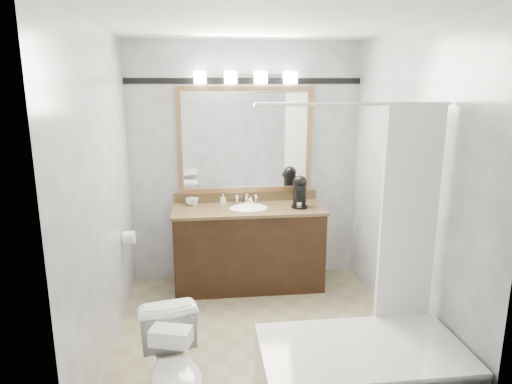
# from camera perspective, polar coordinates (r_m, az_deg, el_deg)

# --- Properties ---
(room) EXTENTS (2.42, 2.62, 2.52)m
(room) POSITION_cam_1_polar(r_m,az_deg,el_deg) (3.54, 0.70, -0.10)
(room) COLOR gray
(room) RESTS_ON ground
(vanity) EXTENTS (1.53, 0.58, 0.97)m
(vanity) POSITION_cam_1_polar(r_m,az_deg,el_deg) (4.74, -0.94, -6.72)
(vanity) COLOR black
(vanity) RESTS_ON ground
(mirror) EXTENTS (1.40, 0.04, 1.10)m
(mirror) POSITION_cam_1_polar(r_m,az_deg,el_deg) (4.75, -1.33, 6.46)
(mirror) COLOR #9B7046
(mirror) RESTS_ON room
(vanity_light_bar) EXTENTS (1.02, 0.14, 0.12)m
(vanity_light_bar) POSITION_cam_1_polar(r_m,az_deg,el_deg) (4.66, -1.30, 14.13)
(vanity_light_bar) COLOR silver
(vanity_light_bar) RESTS_ON room
(accent_stripe) EXTENTS (2.40, 0.01, 0.06)m
(accent_stripe) POSITION_cam_1_polar(r_m,az_deg,el_deg) (4.73, -1.38, 13.72)
(accent_stripe) COLOR black
(accent_stripe) RESTS_ON room
(bathtub) EXTENTS (1.30, 0.75, 1.96)m
(bathtub) POSITION_cam_1_polar(r_m,az_deg,el_deg) (3.25, 13.29, -20.56)
(bathtub) COLOR white
(bathtub) RESTS_ON ground
(tp_roll) EXTENTS (0.11, 0.12, 0.12)m
(tp_roll) POSITION_cam_1_polar(r_m,az_deg,el_deg) (4.36, -15.61, -5.51)
(tp_roll) COLOR white
(tp_roll) RESTS_ON room
(toilet) EXTENTS (0.50, 0.73, 0.68)m
(toilet) POSITION_cam_1_polar(r_m,az_deg,el_deg) (3.05, -10.00, -21.61)
(toilet) COLOR white
(toilet) RESTS_ON ground
(tissue_box) EXTENTS (0.25, 0.18, 0.09)m
(tissue_box) POSITION_cam_1_polar(r_m,az_deg,el_deg) (2.67, -10.58, -17.27)
(tissue_box) COLOR white
(tissue_box) RESTS_ON toilet
(coffee_maker) EXTENTS (0.17, 0.21, 0.32)m
(coffee_maker) POSITION_cam_1_polar(r_m,az_deg,el_deg) (4.65, 5.48, 0.17)
(coffee_maker) COLOR black
(coffee_maker) RESTS_ON vanity
(cup_left) EXTENTS (0.13, 0.13, 0.08)m
(cup_left) POSITION_cam_1_polar(r_m,az_deg,el_deg) (4.76, -8.22, -1.16)
(cup_left) COLOR white
(cup_left) RESTS_ON vanity
(cup_right) EXTENTS (0.11, 0.11, 0.08)m
(cup_right) POSITION_cam_1_polar(r_m,az_deg,el_deg) (4.74, -7.68, -1.22)
(cup_right) COLOR white
(cup_right) RESTS_ON vanity
(soap_bottle_a) EXTENTS (0.06, 0.06, 0.11)m
(soap_bottle_a) POSITION_cam_1_polar(r_m,az_deg,el_deg) (4.73, -4.17, -0.92)
(soap_bottle_a) COLOR white
(soap_bottle_a) RESTS_ON vanity
(soap_bottle_b) EXTENTS (0.07, 0.07, 0.07)m
(soap_bottle_b) POSITION_cam_1_polar(r_m,az_deg,el_deg) (4.78, -0.73, -0.97)
(soap_bottle_b) COLOR white
(soap_bottle_b) RESTS_ON vanity
(soap_bar) EXTENTS (0.09, 0.07, 0.03)m
(soap_bar) POSITION_cam_1_polar(r_m,az_deg,el_deg) (4.73, -0.83, -1.43)
(soap_bar) COLOR beige
(soap_bar) RESTS_ON vanity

